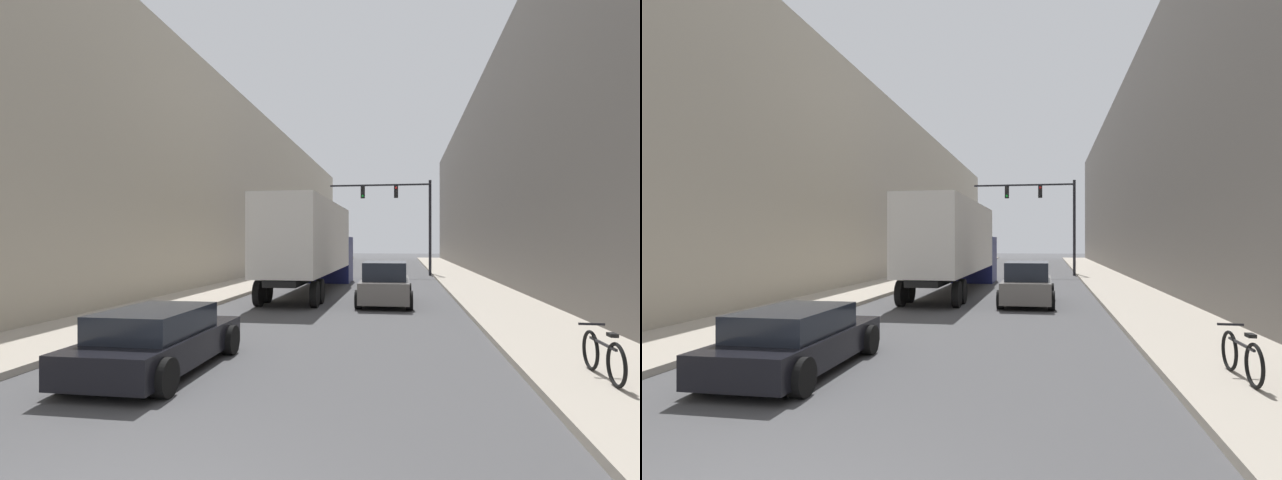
# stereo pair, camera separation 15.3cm
# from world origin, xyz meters

# --- Properties ---
(sidewalk_right) EXTENTS (3.17, 80.00, 0.15)m
(sidewalk_right) POSITION_xyz_m (6.18, 30.00, 0.07)
(sidewalk_right) COLOR #B2A899
(sidewalk_right) RESTS_ON ground
(sidewalk_left) EXTENTS (3.17, 80.00, 0.15)m
(sidewalk_left) POSITION_xyz_m (-6.18, 30.00, 0.07)
(sidewalk_left) COLOR #B2A899
(sidewalk_left) RESTS_ON ground
(building_right) EXTENTS (6.00, 80.00, 13.80)m
(building_right) POSITION_xyz_m (10.77, 30.00, 6.90)
(building_right) COLOR #66605B
(building_right) RESTS_ON ground
(building_left) EXTENTS (6.00, 80.00, 11.99)m
(building_left) POSITION_xyz_m (-10.77, 30.00, 5.99)
(building_left) COLOR #BCB29E
(building_left) RESTS_ON ground
(semi_truck) EXTENTS (2.47, 14.43, 4.29)m
(semi_truck) POSITION_xyz_m (-1.88, 20.69, 2.41)
(semi_truck) COLOR silver
(semi_truck) RESTS_ON ground
(sedan_car) EXTENTS (1.99, 4.37, 1.21)m
(sedan_car) POSITION_xyz_m (-2.17, 5.44, 0.59)
(sedan_car) COLOR black
(sedan_car) RESTS_ON ground
(suv_car) EXTENTS (2.09, 4.63, 1.68)m
(suv_car) POSITION_xyz_m (1.77, 16.42, 0.79)
(suv_car) COLOR slate
(suv_car) RESTS_ON ground
(traffic_signal_gantry) EXTENTS (7.44, 0.35, 6.95)m
(traffic_signal_gantry) POSITION_xyz_m (2.72, 33.58, 4.83)
(traffic_signal_gantry) COLOR black
(traffic_signal_gantry) RESTS_ON ground
(parked_bicycle) EXTENTS (0.44, 1.83, 0.86)m
(parked_bicycle) POSITION_xyz_m (5.80, 5.68, 0.53)
(parked_bicycle) COLOR black
(parked_bicycle) RESTS_ON sidewalk_right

